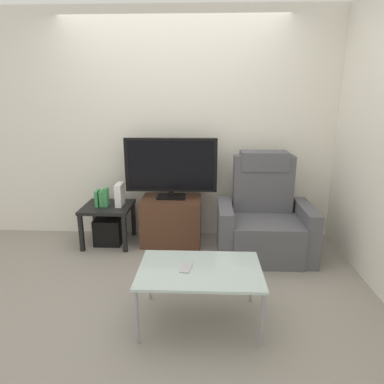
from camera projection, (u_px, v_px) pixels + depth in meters
ground_plane at (166, 277)px, 3.23m from camera, size 6.40×6.40×0.00m
wall_back at (174, 128)px, 3.97m from camera, size 6.40×0.06×2.60m
tv_stand at (172, 220)px, 3.95m from camera, size 0.67×0.48×0.53m
television at (171, 167)px, 3.80m from camera, size 1.03×0.20×0.68m
recliner_armchair at (264, 220)px, 3.64m from camera, size 0.98×0.78×1.08m
side_table at (108, 211)px, 3.90m from camera, size 0.54×0.54×0.45m
subwoofer_box at (109, 230)px, 3.96m from camera, size 0.30×0.30×0.30m
book_leftmost at (98, 198)px, 3.84m from camera, size 0.03×0.13×0.18m
book_middle at (102, 198)px, 3.84m from camera, size 0.05×0.11×0.18m
book_rightmost at (106, 197)px, 3.83m from camera, size 0.04×0.10×0.21m
game_console at (120, 195)px, 3.85m from camera, size 0.07×0.20×0.25m
coffee_table at (200, 272)px, 2.50m from camera, size 0.90×0.60×0.43m
cell_phone at (186, 268)px, 2.49m from camera, size 0.09×0.16×0.01m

